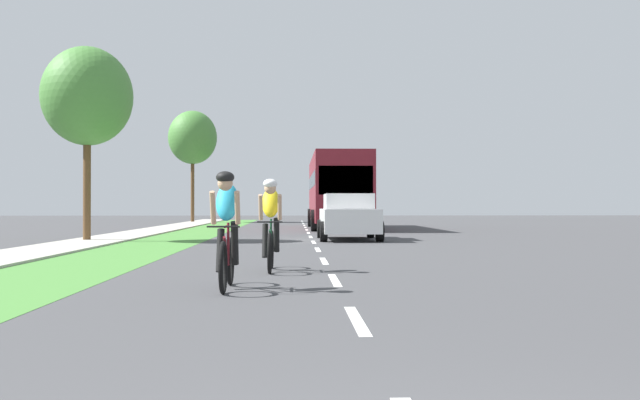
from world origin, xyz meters
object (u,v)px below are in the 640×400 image
object	(u,v)px
cyclist_trailing	(271,224)
sedan_white	(348,216)
cyclist_lead	(227,229)
street_tree_near	(87,97)
bus_maroon	(337,188)
street_tree_far	(193,138)

from	to	relation	value
cyclist_trailing	sedan_white	bearing A→B (deg)	78.88
cyclist_lead	sedan_white	size ratio (longest dim) A/B	0.40
sedan_white	street_tree_near	size ratio (longest dim) A/B	0.70
sedan_white	bus_maroon	size ratio (longest dim) A/B	0.37
street_tree_near	street_tree_far	distance (m)	25.60
street_tree_near	street_tree_far	xyz separation A→B (m)	(-0.29, 25.58, 1.15)
cyclist_trailing	bus_maroon	xyz separation A→B (m)	(2.55, 22.70, 1.17)
cyclist_trailing	sedan_white	xyz separation A→B (m)	(2.22, 11.28, -0.04)
cyclist_trailing	sedan_white	distance (m)	11.49
sedan_white	street_tree_near	distance (m)	9.22
street_tree_near	sedan_white	bearing A→B (deg)	5.36
street_tree_near	street_tree_far	world-z (taller)	street_tree_far
bus_maroon	street_tree_near	size ratio (longest dim) A/B	1.88
cyclist_lead	cyclist_trailing	bearing A→B (deg)	79.36
sedan_white	street_tree_near	bearing A→B (deg)	-174.64
street_tree_near	cyclist_lead	bearing A→B (deg)	-66.81
cyclist_trailing	street_tree_far	bearing A→B (deg)	100.10
street_tree_far	bus_maroon	bearing A→B (deg)	-56.11
cyclist_lead	street_tree_near	xyz separation A→B (m)	(-5.64, 13.17, 3.77)
sedan_white	bus_maroon	xyz separation A→B (m)	(0.34, 11.42, 1.21)
sedan_white	street_tree_far	world-z (taller)	street_tree_far
street_tree_far	cyclist_trailing	bearing A→B (deg)	-79.90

